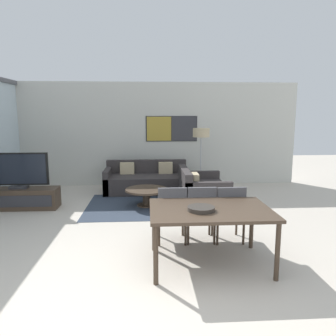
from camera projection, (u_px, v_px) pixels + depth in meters
ground_plane at (159, 313)px, 3.27m from camera, size 24.00×24.00×0.00m
wall_back at (151, 134)px, 8.99m from camera, size 8.08×0.09×2.80m
area_rug at (147, 206)px, 7.05m from camera, size 2.54×2.06×0.01m
tv_console at (20, 198)px, 6.83m from camera, size 1.57×0.49×0.43m
television at (18, 171)px, 6.73m from camera, size 1.25×0.20×0.75m
sofa_main at (147, 181)px, 8.36m from camera, size 2.08×0.98×0.76m
sofa_side at (200, 191)px, 7.27m from camera, size 0.98×1.40×0.76m
coffee_table at (146, 193)px, 7.00m from camera, size 0.90×0.90×0.38m
dining_table at (210, 214)px, 4.22m from camera, size 1.55×1.09×0.76m
dining_chair_left at (172, 211)px, 4.97m from camera, size 0.46×0.46×0.89m
dining_chair_centre at (200, 211)px, 5.00m from camera, size 0.46×0.46×0.89m
dining_chair_right at (229, 211)px, 5.00m from camera, size 0.46×0.46×0.89m
fruit_bowl at (201, 208)px, 4.10m from camera, size 0.34×0.34×0.05m
floor_lamp at (201, 136)px, 8.25m from camera, size 0.42×0.42×1.60m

